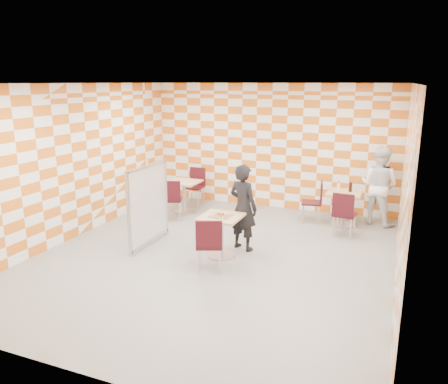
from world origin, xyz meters
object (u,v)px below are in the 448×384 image
at_px(chair_second_side, 316,199).
at_px(chair_empty_near, 172,197).
at_px(second_table, 344,203).
at_px(soda_bottle, 350,187).
at_px(main_table, 221,229).
at_px(empty_table, 184,191).
at_px(chair_main_front, 209,241).
at_px(chair_second_front, 344,211).
at_px(sport_bottle, 338,186).
at_px(partition, 148,205).
at_px(chair_empty_far, 196,183).
at_px(man_white, 379,186).
at_px(man_dark, 243,207).

bearing_deg(chair_second_side, chair_empty_near, -161.26).
height_order(second_table, soda_bottle, soda_bottle).
relative_size(main_table, empty_table, 1.00).
relative_size(empty_table, chair_main_front, 0.81).
height_order(chair_second_front, sport_bottle, sport_bottle).
xyz_separation_m(main_table, partition, (-1.49, 0.03, 0.28)).
bearing_deg(empty_table, chair_empty_near, -87.09).
bearing_deg(chair_second_side, chair_second_front, -47.50).
relative_size(chair_main_front, partition, 0.60).
distance_m(main_table, sport_bottle, 3.16).
height_order(empty_table, chair_empty_near, chair_empty_near).
relative_size(chair_second_front, chair_second_side, 1.00).
bearing_deg(second_table, chair_empty_far, 173.94).
bearing_deg(chair_second_front, main_table, -136.23).
distance_m(main_table, second_table, 3.12).
distance_m(chair_second_side, soda_bottle, 0.77).
bearing_deg(man_white, sport_bottle, 43.29).
distance_m(chair_empty_near, sport_bottle, 3.66).
xyz_separation_m(main_table, chair_second_side, (1.20, 2.55, 0.04)).
xyz_separation_m(chair_empty_near, sport_bottle, (3.46, 1.15, 0.29)).
bearing_deg(sport_bottle, chair_empty_near, -161.64).
height_order(main_table, chair_empty_near, chair_empty_near).
height_order(chair_main_front, man_dark, man_dark).
bearing_deg(empty_table, chair_second_side, 6.55).
bearing_deg(chair_second_side, partition, -136.78).
bearing_deg(empty_table, sport_bottle, 7.75).
relative_size(chair_second_side, chair_empty_far, 1.00).
height_order(chair_empty_near, sport_bottle, sport_bottle).
bearing_deg(main_table, partition, 178.81).
relative_size(second_table, man_dark, 0.47).
relative_size(main_table, chair_main_front, 0.81).
bearing_deg(man_dark, chair_second_front, -122.57).
relative_size(chair_second_front, chair_empty_near, 1.00).
height_order(man_white, soda_bottle, man_white).
bearing_deg(chair_empty_far, man_white, 0.38).
bearing_deg(partition, sport_bottle, 40.23).
height_order(chair_main_front, sport_bottle, sport_bottle).
distance_m(main_table, soda_bottle, 3.26).
bearing_deg(chair_main_front, main_table, 97.37).
height_order(chair_second_side, chair_empty_near, same).
bearing_deg(chair_empty_near, second_table, 16.05).
bearing_deg(man_white, soda_bottle, 54.70).
xyz_separation_m(chair_main_front, partition, (-1.58, 0.76, 0.25)).
relative_size(main_table, man_white, 0.44).
relative_size(sport_bottle, soda_bottle, 0.87).
height_order(chair_main_front, chair_second_front, same).
xyz_separation_m(chair_second_front, sport_bottle, (-0.24, 0.87, 0.29)).
bearing_deg(chair_second_front, chair_second_side, 132.50).
xyz_separation_m(chair_empty_far, sport_bottle, (3.54, -0.28, 0.29)).
height_order(second_table, chair_second_side, chair_second_side).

